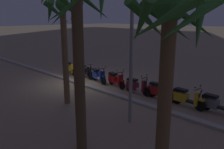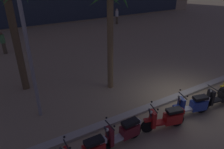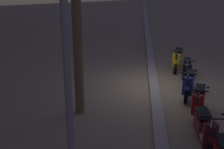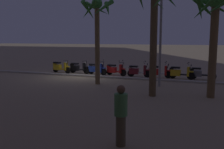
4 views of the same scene
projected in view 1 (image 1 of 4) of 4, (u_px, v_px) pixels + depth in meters
name	position (u px, v px, depth m)	size (l,w,h in m)	color
ground_plane	(79.00, 83.00, 15.15)	(200.00, 200.00, 0.00)	#9E896B
curb_strip	(77.00, 82.00, 15.03)	(60.00, 0.36, 0.12)	#ADA89E
scooter_grey_last_in_row	(217.00, 104.00, 10.30)	(1.76, 0.56, 1.17)	black
scooter_yellow_second_in_line	(186.00, 98.00, 11.07)	(1.76, 0.56, 1.17)	black
scooter_red_gap_after_mid	(160.00, 91.00, 12.09)	(1.73, 0.56, 1.17)	black
scooter_maroon_mid_front	(136.00, 86.00, 12.97)	(1.73, 0.56, 1.17)	black
scooter_red_lead_nearest	(115.00, 79.00, 14.31)	(1.73, 0.73, 1.17)	black
scooter_blue_far_back	(98.00, 75.00, 15.30)	(1.73, 0.73, 1.17)	black
scooter_black_tail_end	(84.00, 71.00, 16.52)	(1.85, 0.64, 1.04)	black
scooter_yellow_mid_rear	(70.00, 68.00, 17.42)	(1.84, 0.72, 1.04)	black
palm_tree_far_corner	(169.00, 41.00, 5.36)	(2.17, 2.17, 4.92)	brown
palm_tree_mid_walkway	(64.00, 25.00, 10.69)	(2.06, 2.08, 5.13)	olive
palm_tree_by_mall_entrance	(77.00, 22.00, 6.64)	(2.34, 2.39, 5.56)	brown
street_lamp	(132.00, 14.00, 8.46)	(0.36, 0.36, 7.17)	#939399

